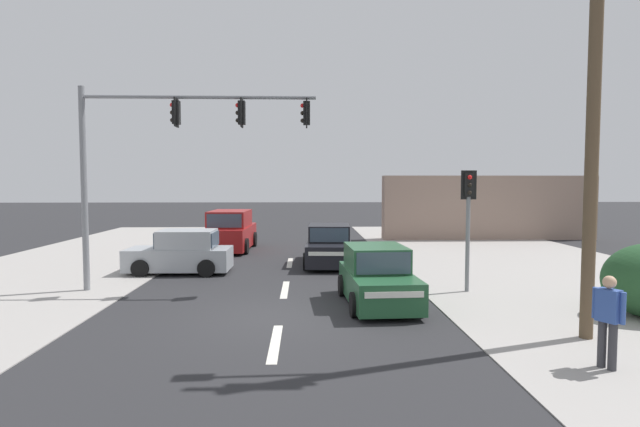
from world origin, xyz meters
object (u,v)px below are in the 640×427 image
Objects in this scene: utility_pole_foreground_right at (590,51)px; hatchback_crossing_left at (182,253)px; traffic_signal_mast at (165,143)px; hatchback_kerbside_parked at (377,278)px; pedestrian_at_kerb at (608,317)px; suv_oncoming_mid at (231,232)px; sedan_receding_far at (329,247)px; pedestal_signal_right_kerb at (468,210)px.

hatchback_crossing_left is (-10.02, 7.84, -5.11)m from utility_pole_foreground_right.
traffic_signal_mast is 7.27m from hatchback_kerbside_parked.
pedestrian_at_kerb is (3.25, -4.74, 0.22)m from hatchback_kerbside_parked.
hatchback_kerbside_parked is 0.81× the size of suv_oncoming_mid.
hatchback_kerbside_parked is at bearing -17.49° from traffic_signal_mast.
utility_pole_foreground_right is at bearing -63.85° from sedan_receding_far.
suv_oncoming_mid is (-9.17, 13.81, -4.93)m from utility_pole_foreground_right.
suv_oncoming_mid is 2.82× the size of pedestrian_at_kerb.
pedestal_signal_right_kerb is at bearing 101.45° from utility_pole_foreground_right.
traffic_signal_mast is at bearing 162.51° from hatchback_kerbside_parked.
pedestal_signal_right_kerb is at bearing -48.60° from suv_oncoming_mid.
utility_pole_foreground_right is at bearing -78.55° from pedestal_signal_right_kerb.
hatchback_crossing_left is at bearing -98.12° from suv_oncoming_mid.
utility_pole_foreground_right is at bearing -39.37° from hatchback_kerbside_parked.
suv_oncoming_mid is 17.75m from pedestrian_at_kerb.
pedestal_signal_right_kerb is 0.82× the size of sedan_receding_far.
pedestrian_at_kerb is (4.20, -11.21, 0.22)m from sedan_receding_far.
hatchback_crossing_left is (-0.29, 2.88, -3.65)m from traffic_signal_mast.
hatchback_crossing_left is at bearing 159.50° from pedestal_signal_right_kerb.
suv_oncoming_mid reaches higher than sedan_receding_far.
pedestal_signal_right_kerb is 0.77× the size of suv_oncoming_mid.
hatchback_kerbside_parked is 1.02× the size of hatchback_crossing_left.
hatchback_kerbside_parked is at bearing -154.42° from pedestal_signal_right_kerb.
pedestrian_at_kerb is (0.42, -6.09, -1.49)m from pedestal_signal_right_kerb.
hatchback_kerbside_parked is 0.86× the size of sedan_receding_far.
hatchback_kerbside_parked is 12.04m from suv_oncoming_mid.
traffic_signal_mast is at bearing -93.63° from suv_oncoming_mid.
pedestal_signal_right_kerb is at bearing -20.50° from hatchback_crossing_left.
pedestal_signal_right_kerb reaches higher than suv_oncoming_mid.
hatchback_crossing_left is at bearing 95.76° from traffic_signal_mast.
utility_pole_foreground_right is 5.19m from pedestrian_at_kerb.
hatchback_kerbside_parked is (-3.73, 3.06, -5.11)m from utility_pole_foreground_right.
traffic_signal_mast is 4.66m from hatchback_crossing_left.
utility_pole_foreground_right is 2.52× the size of sedan_receding_far.
suv_oncoming_mid reaches higher than hatchback_crossing_left.
hatchback_crossing_left is at bearing 141.98° from utility_pole_foreground_right.
utility_pole_foreground_right is 2.98× the size of hatchback_crossing_left.
sedan_receding_far reaches higher than hatchback_kerbside_parked.
hatchback_crossing_left is at bearing 135.10° from pedestrian_at_kerb.
hatchback_kerbside_parked and hatchback_crossing_left have the same top height.
pedestrian_at_kerb is (8.69, -15.48, 0.04)m from suv_oncoming_mid.
hatchback_crossing_left is at bearing -162.28° from sedan_receding_far.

